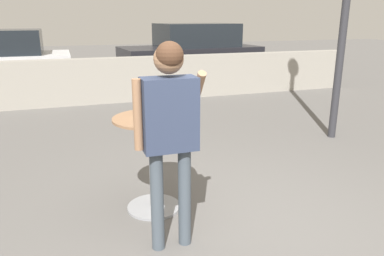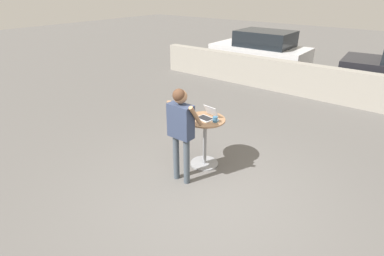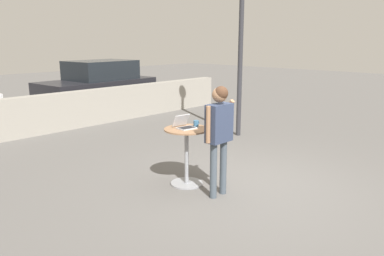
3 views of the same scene
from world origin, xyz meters
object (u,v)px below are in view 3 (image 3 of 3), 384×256
at_px(coffee_mug, 196,123).
at_px(parked_car_near_street, 98,86).
at_px(cafe_table, 187,150).
at_px(standing_person, 219,127).
at_px(street_lamp, 242,6).
at_px(laptop, 185,125).

relative_size(coffee_mug, parked_car_near_street, 0.03).
bearing_deg(cafe_table, standing_person, -90.43).
xyz_separation_m(standing_person, street_lamp, (3.38, 2.12, 2.10)).
bearing_deg(laptop, parked_car_near_street, 68.11).
xyz_separation_m(coffee_mug, street_lamp, (3.15, 1.42, 2.20)).
height_order(cafe_table, standing_person, standing_person).
bearing_deg(standing_person, cafe_table, 89.57).
height_order(coffee_mug, parked_car_near_street, parked_car_near_street).
height_order(cafe_table, parked_car_near_street, parked_car_near_street).
xyz_separation_m(parked_car_near_street, street_lamp, (0.56, -5.62, 2.36)).
xyz_separation_m(cafe_table, laptop, (0.01, 0.05, 0.42)).
bearing_deg(laptop, street_lamp, 22.04).
xyz_separation_m(coffee_mug, standing_person, (-0.23, -0.70, 0.10)).
distance_m(cafe_table, standing_person, 0.88).
bearing_deg(cafe_table, street_lamp, 22.75).
height_order(standing_person, street_lamp, street_lamp).
height_order(laptop, street_lamp, street_lamp).
bearing_deg(standing_person, street_lamp, 32.11).
distance_m(coffee_mug, street_lamp, 4.09).
bearing_deg(coffee_mug, cafe_table, 178.00).
distance_m(cafe_table, street_lamp, 4.50).
distance_m(laptop, coffee_mug, 0.23).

